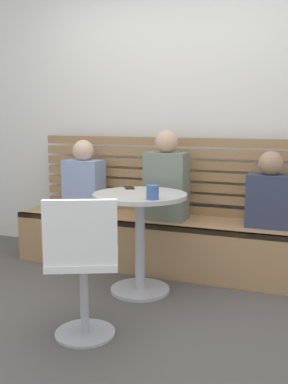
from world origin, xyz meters
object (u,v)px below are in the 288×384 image
at_px(person_child_left, 84,180).
at_px(cup_mug_blue, 153,192).
at_px(person_adult, 166,180).
at_px(white_chair, 83,263).
at_px(phone_on_table, 129,188).
at_px(booth_bench, 170,244).
at_px(cafe_table, 140,223).
at_px(cup_espresso_small, 150,193).
at_px(person_child_middle, 270,194).

relative_size(person_child_left, cup_mug_blue, 6.77).
bearing_deg(person_adult, white_chair, -92.25).
height_order(person_adult, phone_on_table, person_adult).
xyz_separation_m(booth_bench, cup_mug_blue, (0.11, -0.74, 0.57)).
bearing_deg(cup_mug_blue, booth_bench, 98.72).
relative_size(booth_bench, cup_mug_blue, 28.42).
xyz_separation_m(person_adult, phone_on_table, (-0.19, -0.33, -0.03)).
height_order(booth_bench, white_chair, white_chair).
xyz_separation_m(white_chair, cup_mug_blue, (0.20, 0.62, 0.32)).
relative_size(cafe_table, cup_espresso_small, 13.21).
distance_m(white_chair, person_adult, 1.38).
bearing_deg(white_chair, phone_on_table, 97.89).
relative_size(cafe_table, person_child_left, 1.15).
height_order(person_adult, cup_mug_blue, person_adult).
bearing_deg(person_child_left, cup_mug_blue, -39.46).
relative_size(booth_bench, cafe_table, 3.65).
bearing_deg(white_chair, person_child_middle, 57.50).
height_order(cafe_table, person_child_left, person_child_left).
xyz_separation_m(booth_bench, person_child_left, (-0.83, 0.04, 0.50)).
bearing_deg(cup_espresso_small, cup_mug_blue, -58.89).
xyz_separation_m(white_chair, person_child_left, (-0.75, 1.40, 0.26)).
height_order(white_chair, person_adult, person_adult).
xyz_separation_m(booth_bench, cafe_table, (-0.05, -0.55, 0.30)).
bearing_deg(cup_mug_blue, white_chair, -107.48).
distance_m(booth_bench, white_chair, 1.38).
bearing_deg(booth_bench, phone_on_table, -122.15).
bearing_deg(phone_on_table, person_adult, 30.98).
height_order(cafe_table, cup_espresso_small, cup_espresso_small).
xyz_separation_m(cup_mug_blue, cup_espresso_small, (-0.06, 0.09, -0.02)).
distance_m(cafe_table, cup_espresso_small, 0.29).
bearing_deg(person_child_middle, phone_on_table, -159.98).
bearing_deg(cafe_table, cup_espresso_small, -40.90).
height_order(cup_mug_blue, cup_espresso_small, cup_mug_blue).
relative_size(white_chair, phone_on_table, 6.07).
relative_size(white_chair, cup_mug_blue, 8.95).
bearing_deg(cup_espresso_small, phone_on_table, 133.36).
bearing_deg(phone_on_table, cup_mug_blue, -78.21).
xyz_separation_m(cup_espresso_small, phone_on_table, (-0.28, 0.30, -0.02)).
xyz_separation_m(person_child_middle, cup_mug_blue, (-0.68, -0.76, 0.09)).
distance_m(cup_mug_blue, cup_espresso_small, 0.11).
bearing_deg(person_adult, booth_bench, 33.85).
relative_size(person_adult, person_child_middle, 1.26).
height_order(cup_espresso_small, phone_on_table, cup_espresso_small).
relative_size(cup_mug_blue, cup_espresso_small, 1.70).
relative_size(booth_bench, phone_on_table, 19.29).
xyz_separation_m(cafe_table, person_adult, (0.02, 0.53, 0.25)).
distance_m(booth_bench, cup_espresso_small, 0.85).
bearing_deg(person_child_middle, person_adult, -177.34).
bearing_deg(person_adult, person_child_left, 175.78).
relative_size(person_adult, cup_espresso_small, 13.21).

